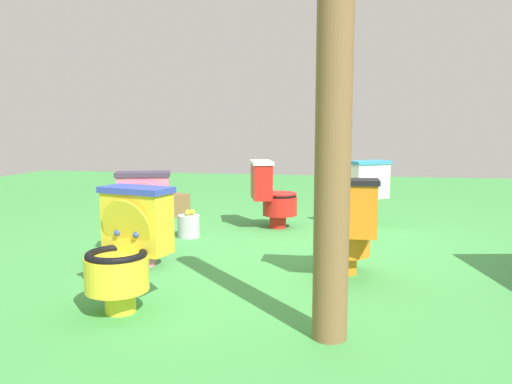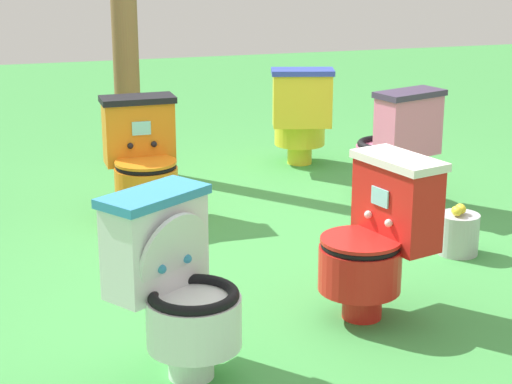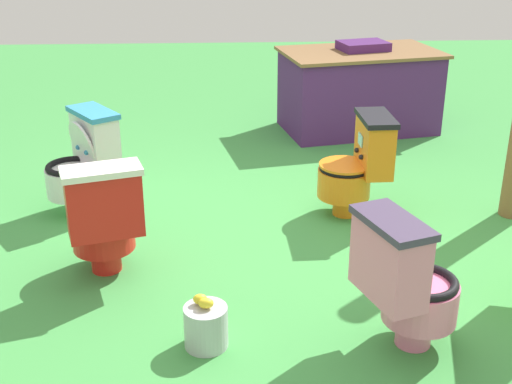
# 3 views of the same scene
# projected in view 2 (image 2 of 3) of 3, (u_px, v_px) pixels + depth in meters

# --- Properties ---
(ground) EXTENTS (14.00, 14.00, 0.00)m
(ground) POSITION_uv_depth(u_px,v_px,m) (244.00, 244.00, 4.97)
(ground) COLOR #429947
(toilet_orange) EXTENTS (0.50, 0.44, 0.73)m
(toilet_orange) POSITION_uv_depth(u_px,v_px,m) (143.00, 159.00, 5.29)
(toilet_orange) COLOR orange
(toilet_orange) RESTS_ON ground
(toilet_pink) EXTENTS (0.60, 0.54, 0.73)m
(toilet_pink) POSITION_uv_depth(u_px,v_px,m) (395.00, 144.00, 5.64)
(toilet_pink) COLOR pink
(toilet_pink) RESTS_ON ground
(toilet_red) EXTENTS (0.53, 0.59, 0.73)m
(toilet_red) POSITION_uv_depth(u_px,v_px,m) (377.00, 237.00, 3.99)
(toilet_red) COLOR red
(toilet_red) RESTS_ON ground
(toilet_white) EXTENTS (0.63, 0.61, 0.73)m
(toilet_white) POSITION_uv_depth(u_px,v_px,m) (176.00, 284.00, 3.47)
(toilet_white) COLOR white
(toilet_white) RESTS_ON ground
(toilet_yellow) EXTENTS (0.58, 0.51, 0.73)m
(toilet_yellow) POSITION_uv_depth(u_px,v_px,m) (301.00, 116.00, 6.45)
(toilet_yellow) COLOR yellow
(toilet_yellow) RESTS_ON ground
(wooden_post) EXTENTS (0.18, 0.18, 1.89)m
(wooden_post) POSITION_uv_depth(u_px,v_px,m) (125.00, 38.00, 6.17)
(wooden_post) COLOR brown
(wooden_post) RESTS_ON ground
(lemon_bucket) EXTENTS (0.22, 0.22, 0.28)m
(lemon_bucket) POSITION_uv_depth(u_px,v_px,m) (458.00, 233.00, 4.81)
(lemon_bucket) COLOR #B7B7BF
(lemon_bucket) RESTS_ON ground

